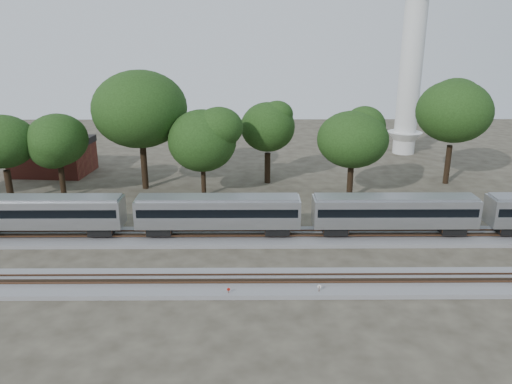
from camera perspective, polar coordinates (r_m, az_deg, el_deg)
ground at (r=47.36m, az=-5.25°, el=-8.25°), size 160.00×160.00×0.00m
track_far at (r=52.71m, az=-4.73°, el=-5.17°), size 160.00×5.00×0.73m
track_near at (r=43.73m, az=-5.69°, el=-10.33°), size 160.00×5.00×0.73m
train at (r=51.79m, az=5.92°, el=-2.15°), size 106.08×3.02×4.46m
switch_stand_red at (r=41.63m, az=-3.15°, el=-11.27°), size 0.28×0.07×0.87m
switch_stand_white at (r=42.09m, az=7.23°, el=-10.90°), size 0.32×0.06×1.01m
switch_lever at (r=42.60m, az=1.79°, el=-11.14°), size 0.53×0.35×0.30m
brick_building at (r=82.01m, az=-22.23°, el=3.83°), size 11.76×8.80×5.34m
tree_1 at (r=68.83m, az=-27.03°, el=5.13°), size 8.02×8.02×11.30m
tree_2 at (r=68.20m, az=-21.77°, el=5.53°), size 7.80×7.80×10.99m
tree_3 at (r=68.51m, az=-13.10°, el=9.21°), size 11.15×11.15×15.73m
tree_4 at (r=64.39m, az=-6.17°, el=5.83°), size 7.57×7.57×10.67m
tree_5 at (r=69.91m, az=1.35°, el=7.42°), size 8.21×8.21×11.58m
tree_6 at (r=63.96m, az=10.98°, el=5.90°), size 7.99×7.99×11.27m
tree_7 at (r=74.35m, az=21.69°, el=8.54°), size 10.46×10.46×14.74m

